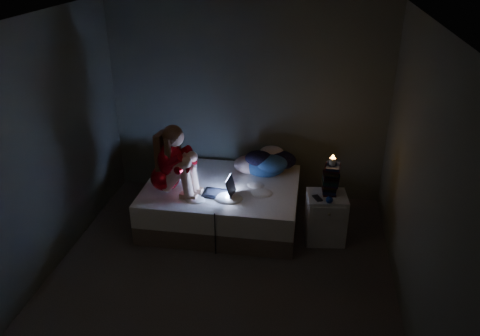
% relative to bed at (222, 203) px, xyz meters
% --- Properties ---
extents(floor, '(3.60, 3.80, 0.02)m').
position_rel_bed_xyz_m(floor, '(0.19, -1.10, -0.26)').
color(floor, '#302D2B').
rests_on(floor, ground).
extents(ceiling, '(3.60, 3.80, 0.02)m').
position_rel_bed_xyz_m(ceiling, '(0.19, -1.10, 2.36)').
color(ceiling, silver).
rests_on(ceiling, ground).
extents(wall_back, '(3.60, 0.02, 2.60)m').
position_rel_bed_xyz_m(wall_back, '(0.19, 0.81, 1.05)').
color(wall_back, '#494D3F').
rests_on(wall_back, ground).
extents(wall_front, '(3.60, 0.02, 2.60)m').
position_rel_bed_xyz_m(wall_front, '(0.19, -3.01, 1.05)').
color(wall_front, '#494D3F').
rests_on(wall_front, ground).
extents(wall_left, '(0.02, 3.80, 2.60)m').
position_rel_bed_xyz_m(wall_left, '(-1.62, -1.10, 1.05)').
color(wall_left, '#494D3F').
rests_on(wall_left, ground).
extents(wall_right, '(0.02, 3.80, 2.60)m').
position_rel_bed_xyz_m(wall_right, '(2.00, -1.10, 1.05)').
color(wall_right, '#494D3F').
rests_on(wall_right, ground).
extents(bed, '(1.85, 1.38, 0.51)m').
position_rel_bed_xyz_m(bed, '(0.00, 0.00, 0.00)').
color(bed, silver).
rests_on(bed, ground).
extents(pillow, '(0.44, 0.32, 0.13)m').
position_rel_bed_xyz_m(pillow, '(-0.63, 0.24, 0.32)').
color(pillow, white).
rests_on(pillow, bed).
extents(woman, '(0.58, 0.43, 0.85)m').
position_rel_bed_xyz_m(woman, '(-0.62, -0.26, 0.68)').
color(woman, maroon).
rests_on(woman, bed).
extents(laptop, '(0.38, 0.28, 0.26)m').
position_rel_bed_xyz_m(laptop, '(0.00, -0.25, 0.38)').
color(laptop, black).
rests_on(laptop, bed).
extents(clothes_pile, '(0.70, 0.64, 0.34)m').
position_rel_bed_xyz_m(clothes_pile, '(0.48, 0.39, 0.42)').
color(clothes_pile, navy).
rests_on(clothes_pile, bed).
extents(nightstand, '(0.49, 0.44, 0.59)m').
position_rel_bed_xyz_m(nightstand, '(1.27, -0.22, 0.04)').
color(nightstand, silver).
rests_on(nightstand, ground).
extents(book_stack, '(0.19, 0.25, 0.34)m').
position_rel_bed_xyz_m(book_stack, '(1.29, -0.15, 0.51)').
color(book_stack, black).
rests_on(book_stack, nightstand).
extents(candle, '(0.07, 0.07, 0.08)m').
position_rel_bed_xyz_m(candle, '(1.29, -0.15, 0.72)').
color(candle, beige).
rests_on(candle, book_stack).
extents(phone, '(0.11, 0.16, 0.01)m').
position_rel_bed_xyz_m(phone, '(1.14, -0.29, 0.34)').
color(phone, black).
rests_on(phone, nightstand).
extents(blue_orb, '(0.08, 0.08, 0.08)m').
position_rel_bed_xyz_m(blue_orb, '(1.26, -0.39, 0.38)').
color(blue_orb, navy).
rests_on(blue_orb, nightstand).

